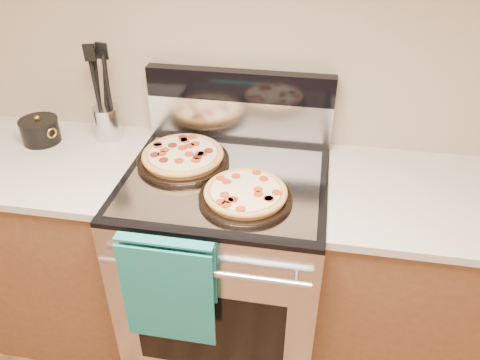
% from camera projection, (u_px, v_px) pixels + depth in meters
% --- Properties ---
extents(wall_back, '(4.00, 0.00, 4.00)m').
position_uv_depth(wall_back, '(241.00, 35.00, 1.79)').
color(wall_back, tan).
rests_on(wall_back, ground).
extents(range_body, '(0.76, 0.68, 0.90)m').
position_uv_depth(range_body, '(227.00, 269.00, 2.00)').
color(range_body, '#B7B7BC').
rests_on(range_body, ground).
extents(oven_window, '(0.56, 0.01, 0.40)m').
position_uv_depth(oven_window, '(209.00, 333.00, 1.73)').
color(oven_window, black).
rests_on(oven_window, range_body).
extents(cooktop, '(0.76, 0.68, 0.02)m').
position_uv_depth(cooktop, '(225.00, 180.00, 1.75)').
color(cooktop, black).
rests_on(cooktop, range_body).
extents(backsplash_lower, '(0.76, 0.06, 0.18)m').
position_uv_depth(backsplash_lower, '(240.00, 119.00, 1.95)').
color(backsplash_lower, silver).
rests_on(backsplash_lower, cooktop).
extents(backsplash_upper, '(0.76, 0.06, 0.12)m').
position_uv_depth(backsplash_upper, '(240.00, 85.00, 1.86)').
color(backsplash_upper, black).
rests_on(backsplash_upper, backsplash_lower).
extents(oven_handle, '(0.70, 0.03, 0.03)m').
position_uv_depth(oven_handle, '(202.00, 272.00, 1.50)').
color(oven_handle, silver).
rests_on(oven_handle, range_body).
extents(dish_towel, '(0.32, 0.05, 0.42)m').
position_uv_depth(dish_towel, '(169.00, 289.00, 1.57)').
color(dish_towel, '#16666E').
rests_on(dish_towel, oven_handle).
extents(foil_sheet, '(0.70, 0.55, 0.01)m').
position_uv_depth(foil_sheet, '(223.00, 181.00, 1.72)').
color(foil_sheet, gray).
rests_on(foil_sheet, cooktop).
extents(cabinet_left, '(1.00, 0.62, 0.88)m').
position_uv_depth(cabinet_left, '(42.00, 242.00, 2.16)').
color(cabinet_left, brown).
rests_on(cabinet_left, ground).
extents(countertop_left, '(1.02, 0.64, 0.03)m').
position_uv_depth(countertop_left, '(16.00, 158.00, 1.91)').
color(countertop_left, beige).
rests_on(countertop_left, cabinet_left).
extents(cabinet_right, '(1.00, 0.62, 0.88)m').
position_uv_depth(cabinet_right, '(440.00, 293.00, 1.90)').
color(cabinet_right, brown).
rests_on(cabinet_right, ground).
extents(countertop_right, '(1.02, 0.64, 0.03)m').
position_uv_depth(countertop_right, '(470.00, 203.00, 1.65)').
color(countertop_right, beige).
rests_on(countertop_right, cabinet_right).
extents(pepperoni_pizza_back, '(0.47, 0.47, 0.05)m').
position_uv_depth(pepperoni_pizza_back, '(183.00, 157.00, 1.81)').
color(pepperoni_pizza_back, '#C8843D').
rests_on(pepperoni_pizza_back, foil_sheet).
extents(pepperoni_pizza_front, '(0.33, 0.33, 0.04)m').
position_uv_depth(pepperoni_pizza_front, '(246.00, 194.00, 1.61)').
color(pepperoni_pizza_front, '#C8843D').
rests_on(pepperoni_pizza_front, foil_sheet).
extents(utensil_crock, '(0.15, 0.15, 0.14)m').
position_uv_depth(utensil_crock, '(108.00, 122.00, 1.99)').
color(utensil_crock, silver).
rests_on(utensil_crock, countertop_left).
extents(saucepan, '(0.20, 0.20, 0.09)m').
position_uv_depth(saucepan, '(41.00, 132.00, 1.97)').
color(saucepan, black).
rests_on(saucepan, countertop_left).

